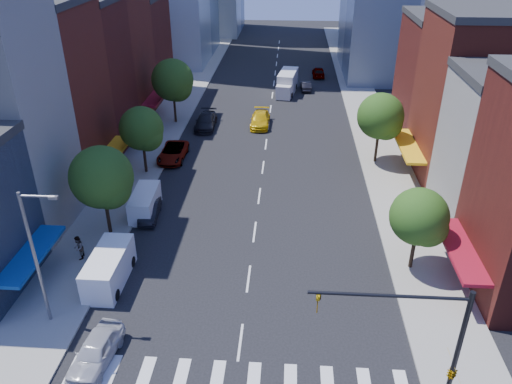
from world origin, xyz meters
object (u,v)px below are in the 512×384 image
(parked_car_front, at_px, (96,351))
(parked_car_third, at_px, (173,152))
(parked_car_second, at_px, (150,211))
(cargo_van_near, at_px, (108,269))
(pedestrian_near, at_px, (91,275))
(box_truck, at_px, (287,83))
(traffic_car_far, at_px, (318,72))
(pedestrian_far, at_px, (79,248))
(parked_car_rear, at_px, (206,121))
(traffic_car_oncoming, at_px, (306,86))
(cargo_van_far, at_px, (145,203))
(taxi, at_px, (260,120))

(parked_car_front, bearing_deg, parked_car_third, 99.42)
(parked_car_second, relative_size, cargo_van_near, 0.74)
(parked_car_front, relative_size, pedestrian_near, 2.96)
(box_truck, height_order, pedestrian_near, box_truck)
(parked_car_front, xyz_separation_m, cargo_van_near, (-1.56, 6.90, 0.35))
(traffic_car_far, relative_size, box_truck, 0.60)
(parked_car_third, bearing_deg, pedestrian_far, -99.22)
(parked_car_third, relative_size, parked_car_rear, 0.99)
(parked_car_rear, bearing_deg, pedestrian_near, -96.29)
(traffic_car_oncoming, bearing_deg, traffic_car_far, -111.31)
(cargo_van_far, xyz_separation_m, taxi, (8.49, 21.52, -0.20))
(parked_car_rear, relative_size, cargo_van_near, 1.04)
(parked_car_front, bearing_deg, parked_car_second, 99.76)
(parked_car_rear, height_order, cargo_van_near, cargo_van_near)
(pedestrian_far, bearing_deg, parked_car_second, 139.61)
(pedestrian_near, bearing_deg, cargo_van_far, -7.94)
(parked_car_third, distance_m, cargo_van_far, 11.16)
(traffic_car_oncoming, relative_size, pedestrian_far, 2.11)
(parked_car_front, height_order, cargo_van_near, cargo_van_near)
(cargo_van_far, distance_m, pedestrian_far, 7.51)
(cargo_van_near, relative_size, traffic_car_far, 1.17)
(parked_car_second, xyz_separation_m, traffic_car_far, (15.89, 44.63, 0.13))
(parked_car_third, distance_m, pedestrian_far, 18.27)
(cargo_van_far, bearing_deg, parked_car_front, -87.16)
(cargo_van_near, xyz_separation_m, traffic_car_far, (16.47, 53.27, -0.35))
(cargo_van_near, height_order, traffic_car_oncoming, cargo_van_near)
(traffic_car_oncoming, bearing_deg, parked_car_second, 64.81)
(parked_car_third, height_order, traffic_car_far, traffic_car_far)
(parked_car_second, height_order, pedestrian_far, pedestrian_far)
(traffic_car_far, xyz_separation_m, pedestrian_near, (-17.54, -53.71, 0.15))
(parked_car_third, height_order, cargo_van_far, cargo_van_far)
(parked_car_rear, bearing_deg, parked_car_front, -91.17)
(pedestrian_near, bearing_deg, cargo_van_near, -69.28)
(parked_car_second, xyz_separation_m, parked_car_rear, (1.42, 21.10, 0.16))
(parked_car_second, height_order, parked_car_third, parked_car_third)
(traffic_car_oncoming, height_order, traffic_car_far, traffic_car_far)
(parked_car_rear, xyz_separation_m, pedestrian_near, (-3.07, -30.19, 0.12))
(cargo_van_far, relative_size, traffic_car_far, 1.05)
(parked_car_second, relative_size, pedestrian_far, 2.14)
(parked_car_third, distance_m, traffic_car_oncoming, 29.15)
(box_truck, bearing_deg, taxi, -94.78)
(cargo_van_near, bearing_deg, box_truck, 75.52)
(cargo_van_near, distance_m, taxi, 31.98)
(parked_car_front, distance_m, cargo_van_far, 16.28)
(parked_car_rear, relative_size, taxi, 1.02)
(parked_car_rear, height_order, traffic_car_far, parked_car_rear)
(parked_car_second, xyz_separation_m, box_truck, (10.98, 35.73, 0.76))
(parked_car_third, distance_m, box_truck, 26.57)
(taxi, distance_m, box_truck, 13.91)
(taxi, relative_size, pedestrian_near, 3.49)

